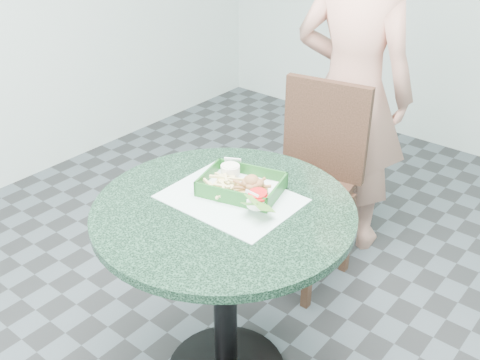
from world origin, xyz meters
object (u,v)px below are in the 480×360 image
Objects in this scene: diner_person at (353,82)px; crab_sandwich at (248,191)px; cafe_table at (224,253)px; food_basket at (242,192)px; dining_chair at (312,171)px; sauce_ramekin at (236,173)px.

crab_sandwich is at bearing 91.98° from diner_person.
food_basket is at bearing 97.54° from cafe_table.
diner_person is at bearing 100.66° from crab_sandwich.
crab_sandwich is (0.17, -0.68, 0.27)m from dining_chair.
food_basket is at bearing -89.90° from dining_chair.
cafe_table is 1.15m from diner_person.
diner_person is at bearing 82.89° from dining_chair.
crab_sandwich reaches higher than sauce_ramekin.
cafe_table is at bearing -90.36° from dining_chair.
crab_sandwich is at bearing -30.63° from sauce_ramekin.
diner_person is 0.96m from sauce_ramekin.
dining_chair is 3.53× the size of food_basket.
dining_chair is 0.75m from crab_sandwich.
diner_person reaches higher than cafe_table.
food_basket is (0.15, -1.00, -0.09)m from diner_person.
dining_chair is 0.47m from diner_person.
sauce_ramekin is at bearing 145.89° from food_basket.
food_basket is at bearing 89.62° from diner_person.
cafe_table is 0.22m from food_basket.
sauce_ramekin is (0.08, -0.96, -0.05)m from diner_person.
dining_chair reaches higher than cafe_table.
dining_chair is 14.05× the size of sauce_ramekin.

